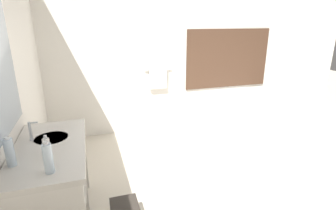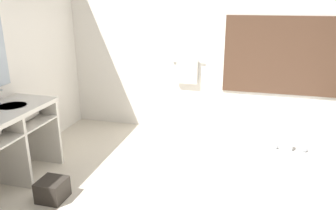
{
  "view_description": "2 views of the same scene",
  "coord_description": "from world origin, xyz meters",
  "views": [
    {
      "loc": [
        -1.5,
        -2.27,
        1.97
      ],
      "look_at": [
        -0.49,
        0.96,
        0.86
      ],
      "focal_mm": 28.0,
      "sensor_mm": 36.0,
      "label": 1
    },
    {
      "loc": [
        0.67,
        -2.65,
        2.02
      ],
      "look_at": [
        -0.25,
        0.82,
        0.85
      ],
      "focal_mm": 35.0,
      "sensor_mm": 36.0,
      "label": 2
    }
  ],
  "objects": [
    {
      "name": "ground_plane",
      "position": [
        0.0,
        0.0,
        0.0
      ],
      "size": [
        16.0,
        16.0,
        0.0
      ],
      "primitive_type": "plane",
      "color": "beige",
      "rests_on": "ground"
    },
    {
      "name": "wall_back_with_blinds",
      "position": [
        0.04,
        2.23,
        1.35
      ],
      "size": [
        7.4,
        0.13,
        2.7
      ],
      "color": "white",
      "rests_on": "ground_plane"
    },
    {
      "name": "vanity_counter",
      "position": [
        -1.88,
        0.07,
        0.64
      ],
      "size": [
        0.61,
        1.24,
        0.89
      ],
      "color": "silver",
      "rests_on": "ground_plane"
    },
    {
      "name": "sink_faucet",
      "position": [
        -2.05,
        0.24,
        0.98
      ],
      "size": [
        0.09,
        0.04,
        0.18
      ],
      "color": "silver",
      "rests_on": "vanity_counter"
    },
    {
      "name": "bathtub",
      "position": [
        1.09,
        1.34,
        0.31
      ],
      "size": [
        1.03,
        1.7,
        0.67
      ],
      "color": "white",
      "rests_on": "ground_plane"
    },
    {
      "name": "water_bottle_1",
      "position": [
        -2.12,
        -0.21,
        1.01
      ],
      "size": [
        0.07,
        0.07,
        0.24
      ],
      "color": "silver",
      "rests_on": "vanity_counter"
    },
    {
      "name": "water_bottle_2",
      "position": [
        -1.83,
        -0.4,
        1.01
      ],
      "size": [
        0.07,
        0.07,
        0.25
      ],
      "color": "silver",
      "rests_on": "vanity_counter"
    },
    {
      "name": "soap_dispenser",
      "position": [
        -1.87,
        -0.12,
        0.97
      ],
      "size": [
        0.06,
        0.06,
        0.18
      ],
      "color": "white",
      "rests_on": "vanity_counter"
    },
    {
      "name": "bath_mat",
      "position": [
        1.23,
        -0.08,
        0.01
      ],
      "size": [
        0.53,
        0.82,
        0.02
      ],
      "color": "white",
      "rests_on": "ground_plane"
    }
  ]
}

